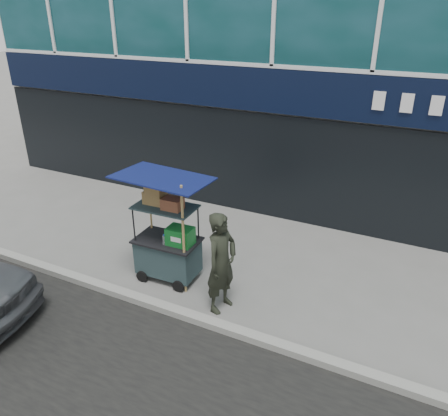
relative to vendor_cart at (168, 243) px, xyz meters
The scene contains 4 objects.
ground 1.14m from the vendor_cart, 47.47° to the right, with size 80.00×80.00×0.00m, color #63635F.
curb 1.24m from the vendor_cart, 54.89° to the right, with size 80.00×0.18×0.12m, color gray.
vendor_cart is the anchor object (origin of this frame).
vendor_man 1.30m from the vendor_cart, 15.94° to the right, with size 0.62×0.41×1.71m, color black.
Camera 1 is at (3.27, -4.92, 4.54)m, focal length 35.00 mm.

